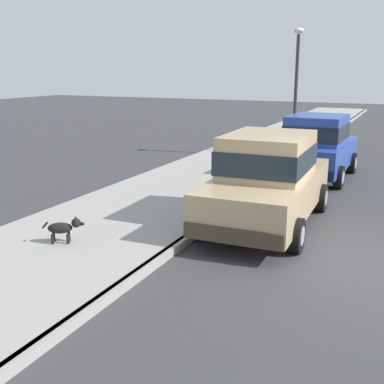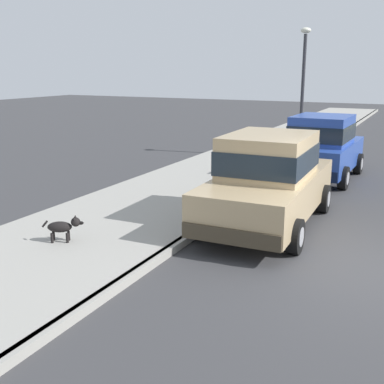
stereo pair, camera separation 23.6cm
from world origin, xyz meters
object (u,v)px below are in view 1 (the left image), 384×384
car_blue_hatchback (317,146)px  street_lamp (297,77)px  car_tan_sedan (268,179)px  dog_black (64,227)px

car_blue_hatchback → street_lamp: 3.98m
car_tan_sedan → street_lamp: size_ratio=1.05×
car_blue_hatchback → dog_black: bearing=-110.4°
car_tan_sedan → car_blue_hatchback: bearing=89.2°
car_tan_sedan → dog_black: (-2.87, -2.98, -0.55)m
dog_black → street_lamp: street_lamp is taller
dog_black → street_lamp: (1.49, 11.06, 2.48)m
car_blue_hatchback → street_lamp: size_ratio=0.87×
car_tan_sedan → street_lamp: street_lamp is taller
dog_black → street_lamp: size_ratio=0.16×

